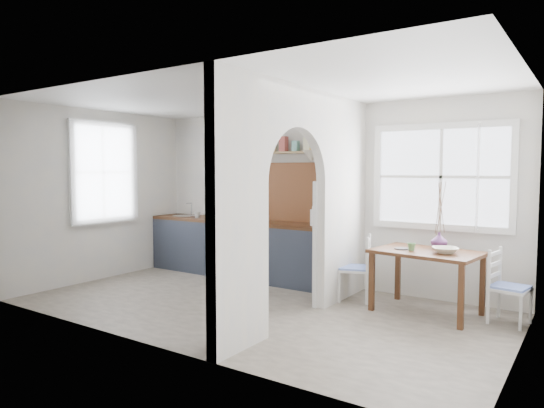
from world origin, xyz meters
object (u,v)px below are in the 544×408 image
Objects in this scene: dining_table at (426,282)px; chair_left at (355,268)px; vase at (439,241)px; kettle at (316,216)px; chair_right at (510,287)px.

chair_left is at bearing -175.58° from dining_table.
dining_table is at bearing -108.80° from vase.
chair_left reaches higher than dining_table.
dining_table is 1.83m from kettle.
dining_table is 0.53m from vase.
chair_left is at bearing -29.08° from kettle.
kettle is at bearing 94.68° from chair_right.
dining_table is at bearing 68.00° from chair_left.
chair_left is 1.11m from vase.
dining_table is 1.39× the size of chair_left.
kettle is 1.76m from vase.
chair_right reaches higher than dining_table.
kettle is at bearing -130.28° from chair_left.
kettle reaches higher than vase.
vase is at bearing 90.88° from chair_right.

